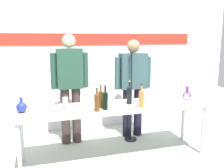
{
  "coord_description": "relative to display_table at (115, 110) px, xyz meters",
  "views": [
    {
      "loc": [
        -0.98,
        -3.17,
        1.69
      ],
      "look_at": [
        0.0,
        0.15,
        1.03
      ],
      "focal_mm": 40.03,
      "sensor_mm": 36.0,
      "label": 1
    }
  ],
  "objects": [
    {
      "name": "microphone_stand",
      "position": [
        0.43,
        0.51,
        -0.2
      ],
      "size": [
        0.2,
        0.2,
        1.49
      ],
      "color": "black",
      "rests_on": "ground"
    },
    {
      "name": "wine_bottle_0",
      "position": [
        -0.18,
        -0.15,
        0.19
      ],
      "size": [
        0.07,
        0.07,
        0.33
      ],
      "color": "black",
      "rests_on": "display_table"
    },
    {
      "name": "wine_bottle_3",
      "position": [
        0.32,
        -0.16,
        0.19
      ],
      "size": [
        0.07,
        0.07,
        0.32
      ],
      "color": "orange",
      "rests_on": "display_table"
    },
    {
      "name": "wine_bottle_2",
      "position": [
        0.22,
        0.03,
        0.2
      ],
      "size": [
        0.07,
        0.07,
        0.33
      ],
      "color": "black",
      "rests_on": "display_table"
    },
    {
      "name": "wine_glass_left_3",
      "position": [
        -0.67,
        0.06,
        0.16
      ],
      "size": [
        0.07,
        0.07,
        0.15
      ],
      "color": "white",
      "rests_on": "display_table"
    },
    {
      "name": "display_table",
      "position": [
        0.0,
        0.0,
        0.0
      ],
      "size": [
        2.63,
        0.63,
        0.76
      ],
      "color": "silver",
      "rests_on": "ground"
    },
    {
      "name": "wine_bottle_1",
      "position": [
        -0.3,
        -0.18,
        0.19
      ],
      "size": [
        0.07,
        0.07,
        0.3
      ],
      "color": "#523211",
      "rests_on": "display_table"
    },
    {
      "name": "wine_glass_left_2",
      "position": [
        -0.97,
        0.01,
        0.15
      ],
      "size": [
        0.06,
        0.06,
        0.13
      ],
      "color": "white",
      "rests_on": "display_table"
    },
    {
      "name": "decanter_blue_right",
      "position": [
        1.14,
        0.03,
        0.13
      ],
      "size": [
        0.12,
        0.12,
        0.2
      ],
      "color": "#4D2284",
      "rests_on": "display_table"
    },
    {
      "name": "wine_glass_left_5",
      "position": [
        -0.44,
        0.07,
        0.17
      ],
      "size": [
        0.07,
        0.07,
        0.16
      ],
      "color": "white",
      "rests_on": "display_table"
    },
    {
      "name": "ground_plane",
      "position": [
        0.0,
        0.0,
        -0.7
      ],
      "size": [
        10.0,
        10.0,
        0.0
      ],
      "primitive_type": "plane",
      "color": "#9CAA9E"
    },
    {
      "name": "presenter_right",
      "position": [
        0.52,
        0.69,
        0.25
      ],
      "size": [
        0.64,
        0.22,
        1.65
      ],
      "color": "black",
      "rests_on": "ground"
    },
    {
      "name": "presenter_left",
      "position": [
        -0.52,
        0.69,
        0.29
      ],
      "size": [
        0.58,
        0.22,
        1.73
      ],
      "color": "#392D2B",
      "rests_on": "ground"
    },
    {
      "name": "wine_glass_left_1",
      "position": [
        -0.85,
        -0.06,
        0.18
      ],
      "size": [
        0.06,
        0.06,
        0.16
      ],
      "color": "white",
      "rests_on": "display_table"
    },
    {
      "name": "wine_glass_left_4",
      "position": [
        -0.77,
        0.23,
        0.16
      ],
      "size": [
        0.07,
        0.07,
        0.14
      ],
      "color": "white",
      "rests_on": "display_table"
    },
    {
      "name": "wine_glass_right_1",
      "position": [
        0.72,
        -0.26,
        0.16
      ],
      "size": [
        0.06,
        0.06,
        0.15
      ],
      "color": "white",
      "rests_on": "display_table"
    },
    {
      "name": "wine_bottle_4",
      "position": [
        -0.22,
        -0.05,
        0.19
      ],
      "size": [
        0.07,
        0.07,
        0.31
      ],
      "color": "#4E3510",
      "rests_on": "display_table"
    },
    {
      "name": "decanter_blue_left",
      "position": [
        -1.21,
        0.03,
        0.13
      ],
      "size": [
        0.13,
        0.13,
        0.2
      ],
      "color": "#223298",
      "rests_on": "display_table"
    },
    {
      "name": "wine_glass_right_2",
      "position": [
        0.52,
        -0.1,
        0.16
      ],
      "size": [
        0.07,
        0.07,
        0.14
      ],
      "color": "white",
      "rests_on": "display_table"
    },
    {
      "name": "wine_glass_left_0",
      "position": [
        -0.86,
        0.1,
        0.18
      ],
      "size": [
        0.06,
        0.06,
        0.16
      ],
      "color": "white",
      "rests_on": "display_table"
    },
    {
      "name": "wine_glass_right_0",
      "position": [
        0.98,
        -0.23,
        0.17
      ],
      "size": [
        0.06,
        0.06,
        0.15
      ],
      "color": "white",
      "rests_on": "display_table"
    },
    {
      "name": "back_wall",
      "position": [
        0.0,
        1.35,
        0.8
      ],
      "size": [
        5.48,
        0.11,
        3.0
      ],
      "color": "silver",
      "rests_on": "ground"
    }
  ]
}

